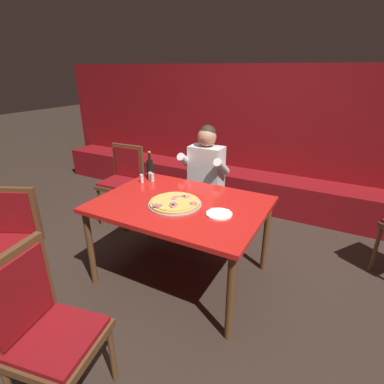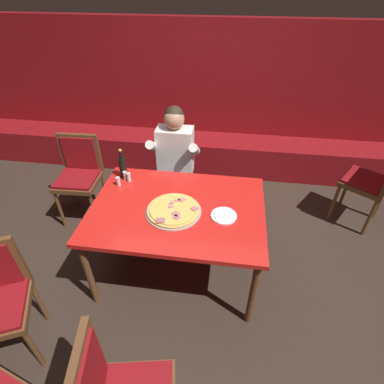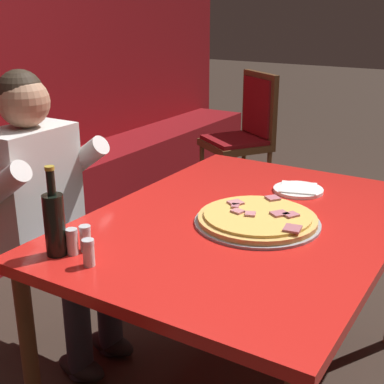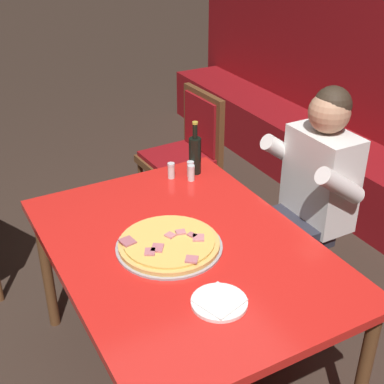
# 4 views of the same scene
# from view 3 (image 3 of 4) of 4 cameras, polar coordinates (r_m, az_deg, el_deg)

# --- Properties ---
(main_dining_table) EXTENTS (1.44, 1.05, 0.77)m
(main_dining_table) POSITION_cam_3_polar(r_m,az_deg,el_deg) (2.02, 5.54, -4.67)
(main_dining_table) COLOR brown
(main_dining_table) RESTS_ON ground_plane
(pizza) EXTENTS (0.46, 0.46, 0.05)m
(pizza) POSITION_cam_3_polar(r_m,az_deg,el_deg) (1.94, 7.00, -2.86)
(pizza) COLOR #9E9EA3
(pizza) RESTS_ON main_dining_table
(plate_white_paper) EXTENTS (0.21, 0.21, 0.02)m
(plate_white_paper) POSITION_cam_3_polar(r_m,az_deg,el_deg) (2.30, 11.27, 0.26)
(plate_white_paper) COLOR white
(plate_white_paper) RESTS_ON main_dining_table
(beer_bottle) EXTENTS (0.07, 0.07, 0.29)m
(beer_bottle) POSITION_cam_3_polar(r_m,az_deg,el_deg) (1.72, -14.46, -3.13)
(beer_bottle) COLOR black
(beer_bottle) RESTS_ON main_dining_table
(shaker_red_pepper_flakes) EXTENTS (0.04, 0.04, 0.09)m
(shaker_red_pepper_flakes) POSITION_cam_3_polar(r_m,az_deg,el_deg) (1.75, -11.29, -4.99)
(shaker_red_pepper_flakes) COLOR silver
(shaker_red_pepper_flakes) RESTS_ON main_dining_table
(shaker_parmesan) EXTENTS (0.04, 0.04, 0.09)m
(shaker_parmesan) POSITION_cam_3_polar(r_m,az_deg,el_deg) (1.73, -12.65, -5.31)
(shaker_parmesan) COLOR silver
(shaker_parmesan) RESTS_ON main_dining_table
(shaker_black_pepper) EXTENTS (0.04, 0.04, 0.09)m
(shaker_black_pepper) POSITION_cam_3_polar(r_m,az_deg,el_deg) (1.65, -10.96, -6.50)
(shaker_black_pepper) COLOR silver
(shaker_black_pepper) RESTS_ON main_dining_table
(diner_seated_blue_shirt) EXTENTS (0.53, 0.53, 1.27)m
(diner_seated_blue_shirt) POSITION_cam_3_polar(r_m,az_deg,el_deg) (2.34, -15.05, -1.60)
(diner_seated_blue_shirt) COLOR black
(diner_seated_blue_shirt) RESTS_ON ground_plane
(dining_chair_far_left) EXTENTS (0.61, 0.61, 1.04)m
(dining_chair_far_left) POSITION_cam_3_polar(r_m,az_deg,el_deg) (4.10, 5.69, 6.54)
(dining_chair_far_left) COLOR brown
(dining_chair_far_left) RESTS_ON ground_plane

